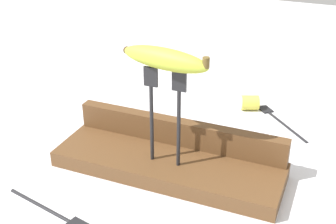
{
  "coord_description": "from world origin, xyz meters",
  "views": [
    {
      "loc": [
        0.28,
        -0.68,
        0.51
      ],
      "look_at": [
        0.0,
        0.0,
        0.13
      ],
      "focal_mm": 48.22,
      "sensor_mm": 36.0,
      "label": 1
    }
  ],
  "objects_px": {
    "fork_stand_center": "(165,109)",
    "fork_fallen_near": "(277,118)",
    "banana_raised_center": "(165,59)",
    "banana_chunk_near": "(250,103)",
    "fork_fallen_far": "(57,213)"
  },
  "relations": [
    {
      "from": "fork_stand_center",
      "to": "banana_raised_center",
      "type": "bearing_deg",
      "value": 171.01
    },
    {
      "from": "fork_stand_center",
      "to": "banana_chunk_near",
      "type": "bearing_deg",
      "value": 76.26
    },
    {
      "from": "banana_raised_center",
      "to": "banana_chunk_near",
      "type": "relative_size",
      "value": 3.22
    },
    {
      "from": "fork_fallen_near",
      "to": "fork_fallen_far",
      "type": "relative_size",
      "value": 0.8
    },
    {
      "from": "fork_fallen_far",
      "to": "banana_chunk_near",
      "type": "height_order",
      "value": "banana_chunk_near"
    },
    {
      "from": "fork_stand_center",
      "to": "banana_chunk_near",
      "type": "xyz_separation_m",
      "value": [
        0.08,
        0.34,
        -0.13
      ]
    },
    {
      "from": "fork_stand_center",
      "to": "banana_chunk_near",
      "type": "height_order",
      "value": "fork_stand_center"
    },
    {
      "from": "banana_raised_center",
      "to": "banana_chunk_near",
      "type": "xyz_separation_m",
      "value": [
        0.08,
        0.34,
        -0.22
      ]
    },
    {
      "from": "fork_fallen_far",
      "to": "banana_chunk_near",
      "type": "distance_m",
      "value": 0.56
    },
    {
      "from": "fork_fallen_far",
      "to": "banana_chunk_near",
      "type": "bearing_deg",
      "value": 68.09
    },
    {
      "from": "fork_fallen_near",
      "to": "banana_chunk_near",
      "type": "xyz_separation_m",
      "value": [
        -0.07,
        0.03,
        0.01
      ]
    },
    {
      "from": "fork_stand_center",
      "to": "fork_fallen_near",
      "type": "relative_size",
      "value": 1.29
    },
    {
      "from": "banana_raised_center",
      "to": "banana_chunk_near",
      "type": "bearing_deg",
      "value": 76.24
    },
    {
      "from": "fork_stand_center",
      "to": "fork_fallen_far",
      "type": "distance_m",
      "value": 0.26
    },
    {
      "from": "fork_fallen_far",
      "to": "banana_chunk_near",
      "type": "relative_size",
      "value": 3.46
    }
  ]
}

